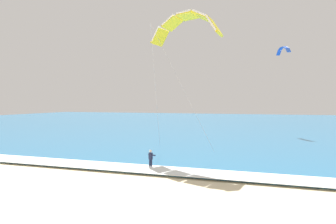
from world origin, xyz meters
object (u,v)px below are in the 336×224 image
Objects in this scene: surfboard at (151,168)px; kite_primary at (186,24)px; kitesurfer at (151,158)px; kite_distant at (283,49)px.

surfboard is 0.10× the size of kite_primary.
kitesurfer is 14.03m from kite_primary.
kite_primary is at bearing 68.47° from surfboard.
kite_distant is (12.79, 32.32, 14.37)m from kitesurfer.
kite_primary reaches higher than surfboard.
kite_distant reaches higher than kite_primary.
surfboard is at bearing -111.59° from kite_distant.
kite_distant is (10.84, 27.37, 1.39)m from kite_primary.
kitesurfer is (0.01, 0.02, 0.91)m from surfboard.
surfboard is 0.91m from kitesurfer.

